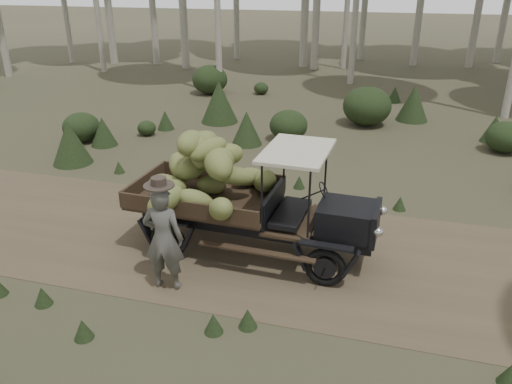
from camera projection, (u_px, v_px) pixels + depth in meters
ground at (246, 247)px, 9.00m from camera, size 120.00×120.00×0.00m
dirt_track at (246, 246)px, 9.00m from camera, size 70.00×4.00×0.01m
banana_truck at (229, 183)px, 8.49m from camera, size 4.37×2.24×2.15m
farmer at (163, 237)px, 7.51m from camera, size 0.66×0.50×1.85m
undergrowth at (243, 212)px, 9.06m from camera, size 20.50×23.03×1.35m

